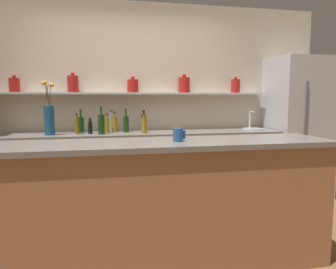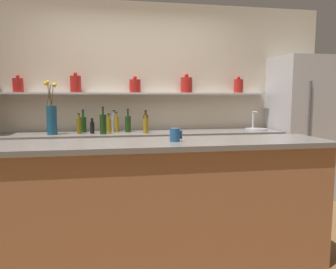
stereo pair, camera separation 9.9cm
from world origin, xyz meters
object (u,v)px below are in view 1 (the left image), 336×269
object	(u,v)px
bottle_spirit_5	(144,122)
coffee_mug	(178,135)
bottle_wine_1	(101,124)
bottle_spirit_3	(112,122)
refrigerator	(298,127)
bottle_oil_6	(144,125)
bottle_oil_2	(114,124)
bottle_sauce_8	(90,127)
bottle_wine_0	(81,124)
bottle_oil_9	(107,125)
sink_fixture	(253,128)
bottle_wine_7	(126,124)
bottle_oil_4	(77,126)
flower_vase	(49,118)

from	to	relation	value
bottle_spirit_5	coffee_mug	world-z (taller)	bottle_spirit_5
bottle_wine_1	bottle_spirit_3	world-z (taller)	bottle_wine_1
refrigerator	bottle_oil_6	bearing A→B (deg)	-177.33
bottle_oil_2	bottle_spirit_3	size ratio (longest dim) A/B	0.94
bottle_oil_2	coffee_mug	xyz separation A→B (m)	(0.40, -1.72, 0.05)
bottle_oil_2	refrigerator	bearing A→B (deg)	-2.50
bottle_spirit_5	bottle_sauce_8	xyz separation A→B (m)	(-0.67, -0.14, -0.04)
refrigerator	bottle_sauce_8	xyz separation A→B (m)	(-2.80, -0.01, 0.05)
bottle_spirit_5	bottle_sauce_8	world-z (taller)	bottle_spirit_5
bottle_oil_2	bottle_spirit_3	world-z (taller)	bottle_spirit_3
bottle_oil_6	bottle_wine_0	bearing A→B (deg)	161.25
refrigerator	bottle_spirit_3	size ratio (longest dim) A/B	6.91
bottle_spirit_5	bottle_wine_0	bearing A→B (deg)	178.60
bottle_spirit_3	bottle_oil_6	bearing A→B (deg)	-39.37
bottle_wine_1	bottle_oil_9	world-z (taller)	bottle_wine_1
sink_fixture	bottle_wine_0	xyz separation A→B (m)	(-2.27, 0.11, 0.08)
bottle_oil_6	coffee_mug	distance (m)	1.51
refrigerator	bottle_wine_7	size ratio (longest dim) A/B	6.43
bottle_oil_4	bottle_oil_6	bearing A→B (deg)	-7.72
bottle_spirit_3	coffee_mug	size ratio (longest dim) A/B	2.66
bottle_spirit_3	bottle_wine_7	xyz separation A→B (m)	(0.17, -0.12, -0.01)
refrigerator	bottle_wine_1	size ratio (longest dim) A/B	5.78
bottle_wine_7	sink_fixture	bearing A→B (deg)	-1.32
bottle_spirit_5	coffee_mug	size ratio (longest dim) A/B	2.66
sink_fixture	bottle_wine_1	size ratio (longest dim) A/B	0.89
bottle_wine_7	bottle_oil_9	xyz separation A→B (m)	(-0.24, -0.02, -0.01)
flower_vase	coffee_mug	world-z (taller)	flower_vase
refrigerator	bottle_oil_9	bearing A→B (deg)	178.52
flower_vase	bottle_oil_6	bearing A→B (deg)	-3.59
coffee_mug	bottle_wine_1	bearing A→B (deg)	110.36
flower_vase	bottle_wine_1	xyz separation A→B (m)	(0.59, -0.06, -0.08)
bottle_wine_0	bottle_sauce_8	size ratio (longest dim) A/B	1.52
bottle_spirit_5	bottle_oil_9	distance (m)	0.48
flower_vase	bottle_wine_0	size ratio (longest dim) A/B	2.21
bottle_oil_4	bottle_spirit_5	world-z (taller)	bottle_spirit_5
bottle_sauce_8	bottle_oil_9	xyz separation A→B (m)	(0.20, 0.07, 0.01)
bottle_sauce_8	coffee_mug	distance (m)	1.75
bottle_spirit_3	coffee_mug	distance (m)	1.87
flower_vase	bottle_wine_1	bearing A→B (deg)	-5.48
bottle_sauce_8	bottle_wine_1	bearing A→B (deg)	-32.10
bottle_wine_1	bottle_oil_2	size ratio (longest dim) A/B	1.27
bottle_wine_0	bottle_wine_7	bearing A→B (deg)	-7.01
bottle_sauce_8	sink_fixture	bearing A→B (deg)	1.46
refrigerator	flower_vase	bearing A→B (deg)	-179.45
bottle_wine_1	bottle_spirit_5	size ratio (longest dim) A/B	1.20
bottle_oil_4	bottle_wine_0	bearing A→B (deg)	75.68
bottle_oil_4	bottle_oil_6	xyz separation A→B (m)	(0.80, -0.11, -0.00)
bottle_oil_4	bottle_wine_7	distance (m)	0.60
refrigerator	bottle_oil_2	bearing A→B (deg)	177.50
bottle_oil_4	coffee_mug	world-z (taller)	bottle_oil_4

